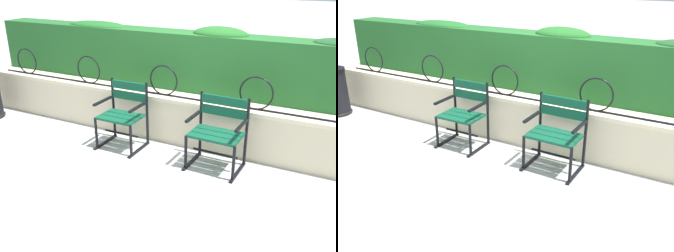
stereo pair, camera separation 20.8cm
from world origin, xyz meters
The scene contains 6 objects.
ground_plane centered at (0.00, 0.00, 0.00)m, with size 60.00×60.00×0.00m, color #ADADA8.
stone_wall centered at (0.00, 0.95, 0.33)m, with size 7.41×0.41×0.66m.
iron_arch_fence centered at (-0.35, 0.87, 0.83)m, with size 6.87×0.02×0.42m.
hedge_row centered at (0.00, 1.35, 1.08)m, with size 7.26×0.46×0.90m.
park_chair_left centered at (-0.83, 0.46, 0.47)m, with size 0.59×0.52×0.88m.
park_chair_right centered at (0.51, 0.48, 0.47)m, with size 0.65×0.53×0.87m.
Camera 1 is at (1.80, -3.39, 2.23)m, focal length 39.38 mm.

